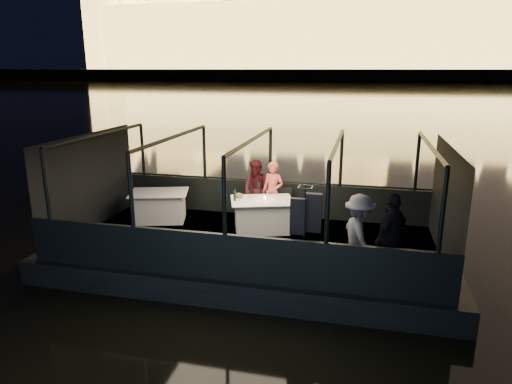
% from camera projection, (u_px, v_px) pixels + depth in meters
% --- Properties ---
extents(river_water, '(500.00, 500.00, 0.00)m').
position_uv_depth(river_water, '(354.00, 92.00, 85.50)').
color(river_water, black).
rests_on(river_water, ground).
extents(boat_hull, '(8.60, 4.40, 1.00)m').
position_uv_depth(boat_hull, '(252.00, 262.00, 10.41)').
color(boat_hull, black).
rests_on(boat_hull, river_water).
extents(boat_deck, '(8.00, 4.00, 0.04)m').
position_uv_depth(boat_deck, '(252.00, 242.00, 10.29)').
color(boat_deck, black).
rests_on(boat_deck, boat_hull).
extents(gunwale_port, '(8.00, 0.08, 0.90)m').
position_uv_depth(gunwale_port, '(270.00, 198.00, 12.04)').
color(gunwale_port, black).
rests_on(gunwale_port, boat_deck).
extents(gunwale_starboard, '(8.00, 0.08, 0.90)m').
position_uv_depth(gunwale_starboard, '(225.00, 257.00, 8.29)').
color(gunwale_starboard, black).
rests_on(gunwale_starboard, boat_deck).
extents(cabin_glass_port, '(8.00, 0.02, 1.40)m').
position_uv_depth(cabin_glass_port, '(270.00, 156.00, 11.74)').
color(cabin_glass_port, '#99B2B2').
rests_on(cabin_glass_port, gunwale_port).
extents(cabin_glass_starboard, '(8.00, 0.02, 1.40)m').
position_uv_depth(cabin_glass_starboard, '(224.00, 197.00, 7.98)').
color(cabin_glass_starboard, '#99B2B2').
rests_on(cabin_glass_starboard, gunwale_starboard).
extents(cabin_roof_glass, '(8.00, 4.00, 0.02)m').
position_uv_depth(cabin_roof_glass, '(252.00, 140.00, 9.68)').
color(cabin_roof_glass, '#99B2B2').
rests_on(cabin_roof_glass, boat_deck).
extents(end_wall_fore, '(0.02, 4.00, 2.30)m').
position_uv_depth(end_wall_fore, '(89.00, 182.00, 10.88)').
color(end_wall_fore, black).
rests_on(end_wall_fore, boat_deck).
extents(end_wall_aft, '(0.02, 4.00, 2.30)m').
position_uv_depth(end_wall_aft, '(446.00, 204.00, 9.08)').
color(end_wall_aft, black).
rests_on(end_wall_aft, boat_deck).
extents(canopy_ribs, '(8.00, 4.00, 2.30)m').
position_uv_depth(canopy_ribs, '(252.00, 192.00, 9.98)').
color(canopy_ribs, black).
rests_on(canopy_ribs, boat_deck).
extents(embankment, '(400.00, 140.00, 6.00)m').
position_uv_depth(embankment, '(363.00, 76.00, 207.27)').
color(embankment, '#423D33').
rests_on(embankment, ground).
extents(dining_table_central, '(1.71, 1.45, 0.77)m').
position_uv_depth(dining_table_central, '(262.00, 215.00, 10.88)').
color(dining_table_central, silver).
rests_on(dining_table_central, boat_deck).
extents(dining_table_aft, '(1.66, 1.40, 0.76)m').
position_uv_depth(dining_table_aft, '(160.00, 206.00, 11.60)').
color(dining_table_aft, silver).
rests_on(dining_table_aft, boat_deck).
extents(chair_port_left, '(0.55, 0.55, 0.97)m').
position_uv_depth(chair_port_left, '(251.00, 203.00, 11.62)').
color(chair_port_left, black).
rests_on(chair_port_left, boat_deck).
extents(chair_port_right, '(0.50, 0.50, 0.85)m').
position_uv_depth(chair_port_right, '(282.00, 205.00, 11.46)').
color(chair_port_right, black).
rests_on(chair_port_right, boat_deck).
extents(coat_stand, '(0.50, 0.41, 1.75)m').
position_uv_depth(coat_stand, '(304.00, 229.00, 8.41)').
color(coat_stand, black).
rests_on(coat_stand, boat_deck).
extents(person_woman_coral, '(0.63, 0.51, 1.54)m').
position_uv_depth(person_woman_coral, '(273.00, 193.00, 11.44)').
color(person_woman_coral, '#E65E53').
rests_on(person_woman_coral, boat_deck).
extents(person_man_maroon, '(0.91, 0.83, 1.54)m').
position_uv_depth(person_man_maroon, '(256.00, 191.00, 11.66)').
color(person_man_maroon, '#3E1115').
rests_on(person_man_maroon, boat_deck).
extents(passenger_stripe, '(0.93, 1.17, 1.58)m').
position_uv_depth(passenger_stripe, '(359.00, 233.00, 8.38)').
color(passenger_stripe, silver).
rests_on(passenger_stripe, boat_deck).
extents(passenger_dark, '(0.89, 1.04, 1.67)m').
position_uv_depth(passenger_dark, '(391.00, 236.00, 8.22)').
color(passenger_dark, black).
rests_on(passenger_dark, boat_deck).
extents(wine_bottle, '(0.07, 0.07, 0.29)m').
position_uv_depth(wine_bottle, '(235.00, 195.00, 10.67)').
color(wine_bottle, '#13361A').
rests_on(wine_bottle, dining_table_central).
extents(bread_basket, '(0.21, 0.21, 0.08)m').
position_uv_depth(bread_basket, '(239.00, 196.00, 10.97)').
color(bread_basket, brown).
rests_on(bread_basket, dining_table_central).
extents(amber_candle, '(0.06, 0.06, 0.08)m').
position_uv_depth(amber_candle, '(265.00, 198.00, 10.78)').
color(amber_candle, gold).
rests_on(amber_candle, dining_table_central).
extents(plate_near, '(0.27, 0.27, 0.02)m').
position_uv_depth(plate_near, '(277.00, 203.00, 10.51)').
color(plate_near, silver).
rests_on(plate_near, dining_table_central).
extents(plate_far, '(0.29, 0.29, 0.01)m').
position_uv_depth(plate_far, '(251.00, 196.00, 11.10)').
color(plate_far, white).
rests_on(plate_far, dining_table_central).
extents(wine_glass_white, '(0.07, 0.07, 0.19)m').
position_uv_depth(wine_glass_white, '(239.00, 197.00, 10.70)').
color(wine_glass_white, silver).
rests_on(wine_glass_white, dining_table_central).
extents(wine_glass_red, '(0.07, 0.07, 0.17)m').
position_uv_depth(wine_glass_red, '(267.00, 194.00, 10.90)').
color(wine_glass_red, white).
rests_on(wine_glass_red, dining_table_central).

